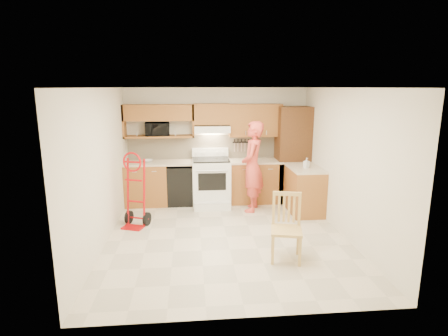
{
  "coord_description": "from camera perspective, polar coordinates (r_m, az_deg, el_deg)",
  "views": [
    {
      "loc": [
        -0.58,
        -5.81,
        2.51
      ],
      "look_at": [
        0.0,
        0.5,
        1.1
      ],
      "focal_mm": 29.27,
      "sensor_mm": 36.0,
      "label": 1
    }
  ],
  "objects": [
    {
      "name": "range",
      "position": [
        7.87,
        -1.99,
        -1.57
      ],
      "size": [
        0.81,
        1.06,
        1.19
      ],
      "primitive_type": null,
      "color": "white",
      "rests_on": "ground"
    },
    {
      "name": "soap_bottle",
      "position": [
        7.42,
        12.75,
        0.8
      ],
      "size": [
        0.12,
        0.12,
        0.2
      ],
      "primitive_type": "imported",
      "rotation": [
        0.0,
        0.0,
        0.42
      ],
      "color": "white",
      "rests_on": "countertop_return"
    },
    {
      "name": "lower_cab_left",
      "position": [
        8.09,
        -11.97,
        -2.49
      ],
      "size": [
        0.9,
        0.6,
        0.9
      ],
      "primitive_type": "cube",
      "color": "brown",
      "rests_on": "ground"
    },
    {
      "name": "lower_cab_right",
      "position": [
        8.16,
        4.88,
        -2.14
      ],
      "size": [
        1.14,
        0.6,
        0.9
      ],
      "primitive_type": "cube",
      "color": "brown",
      "rests_on": "ground"
    },
    {
      "name": "range_hood",
      "position": [
        7.9,
        -1.89,
        6.13
      ],
      "size": [
        0.76,
        0.46,
        0.14
      ],
      "primitive_type": "cube",
      "color": "white",
      "rests_on": "wall_back"
    },
    {
      "name": "wall_right",
      "position": [
        6.49,
        18.39,
        0.69
      ],
      "size": [
        0.02,
        4.5,
        2.5
      ],
      "primitive_type": "cube",
      "color": "silver",
      "rests_on": "ground"
    },
    {
      "name": "wall_front",
      "position": [
        3.82,
        3.82,
        -6.78
      ],
      "size": [
        4.0,
        0.02,
        2.5
      ],
      "primitive_type": "cube",
      "color": "silver",
      "rests_on": "ground"
    },
    {
      "name": "upper_cab_center",
      "position": [
        7.93,
        -1.93,
        8.41
      ],
      "size": [
        0.76,
        0.33,
        0.44
      ],
      "primitive_type": "cube",
      "color": "brown",
      "rests_on": "wall_back"
    },
    {
      "name": "wall_back",
      "position": [
        8.19,
        -1.13,
        3.69
      ],
      "size": [
        4.0,
        0.02,
        2.5
      ],
      "primitive_type": "cube",
      "color": "silver",
      "rests_on": "ground"
    },
    {
      "name": "pantry_tall",
      "position": [
        8.21,
        10.61,
        2.08
      ],
      "size": [
        0.7,
        0.6,
        2.1
      ],
      "primitive_type": "cube",
      "color": "#4F2C0F",
      "rests_on": "ground"
    },
    {
      "name": "hand_truck",
      "position": [
        6.81,
        -13.9,
        -3.91
      ],
      "size": [
        0.62,
        0.59,
        1.25
      ],
      "primitive_type": null,
      "rotation": [
        0.0,
        0.0,
        -0.35
      ],
      "color": "#BB0A0D",
      "rests_on": "ground"
    },
    {
      "name": "bowl",
      "position": [
        7.97,
        -11.74,
        1.1
      ],
      "size": [
        0.26,
        0.26,
        0.05
      ],
      "primitive_type": "imported",
      "rotation": [
        0.0,
        0.0,
        0.25
      ],
      "color": "white",
      "rests_on": "countertop_left"
    },
    {
      "name": "countertop_right",
      "position": [
        8.05,
        4.94,
        1.1
      ],
      "size": [
        1.14,
        0.63,
        0.04
      ],
      "primitive_type": "cube",
      "color": "beige",
      "rests_on": "lower_cab_right"
    },
    {
      "name": "microwave",
      "position": [
        7.98,
        -10.37,
        6.01
      ],
      "size": [
        0.53,
        0.38,
        0.28
      ],
      "primitive_type": "imported",
      "rotation": [
        0.0,
        0.0,
        0.07
      ],
      "color": "black",
      "rests_on": "upper_shelf_mw"
    },
    {
      "name": "upper_cab_right",
      "position": [
        8.06,
        4.89,
        7.44
      ],
      "size": [
        1.14,
        0.33,
        0.7
      ],
      "primitive_type": "cube",
      "color": "brown",
      "rests_on": "wall_back"
    },
    {
      "name": "upper_shelf_mw",
      "position": [
        8.0,
        -10.05,
        4.87
      ],
      "size": [
        1.5,
        0.33,
        0.04
      ],
      "primitive_type": "cube",
      "color": "brown",
      "rests_on": "wall_back"
    },
    {
      "name": "upper_cab_left",
      "position": [
        7.95,
        -10.19,
        8.52
      ],
      "size": [
        1.5,
        0.33,
        0.34
      ],
      "primitive_type": "cube",
      "color": "brown",
      "rests_on": "wall_back"
    },
    {
      "name": "ceiling",
      "position": [
        5.84,
        0.46,
        12.53
      ],
      "size": [
        4.0,
        4.5,
        0.02
      ],
      "primitive_type": "cube",
      "color": "white",
      "rests_on": "ground"
    },
    {
      "name": "floor",
      "position": [
        6.36,
        0.42,
        -10.79
      ],
      "size": [
        4.0,
        4.5,
        0.02
      ],
      "primitive_type": "cube",
      "color": "beige",
      "rests_on": "ground"
    },
    {
      "name": "knife_strip",
      "position": [
        8.2,
        2.74,
        3.61
      ],
      "size": [
        0.4,
        0.05,
        0.29
      ],
      "primitive_type": null,
      "color": "black",
      "rests_on": "backsplash"
    },
    {
      "name": "countertop_return",
      "position": [
        7.5,
        12.58,
        -0.01
      ],
      "size": [
        0.63,
        1.0,
        0.04
      ],
      "primitive_type": "cube",
      "color": "beige",
      "rests_on": "cab_return_right"
    },
    {
      "name": "countertop_left",
      "position": [
        7.95,
        -9.97,
        0.82
      ],
      "size": [
        1.5,
        0.63,
        0.04
      ],
      "primitive_type": "cube",
      "color": "beige",
      "rests_on": "lower_cab_left"
    },
    {
      "name": "backsplash",
      "position": [
        8.18,
        -1.11,
        3.32
      ],
      "size": [
        3.92,
        0.03,
        0.55
      ],
      "primitive_type": "cube",
      "color": "beige",
      "rests_on": "wall_back"
    },
    {
      "name": "wall_left",
      "position": [
        6.12,
        -18.64,
        -0.02
      ],
      "size": [
        0.02,
        4.5,
        2.5
      ],
      "primitive_type": "cube",
      "color": "silver",
      "rests_on": "ground"
    },
    {
      "name": "person",
      "position": [
        7.44,
        4.47,
        0.2
      ],
      "size": [
        0.61,
        0.77,
        1.85
      ],
      "primitive_type": "imported",
      "rotation": [
        0.0,
        0.0,
        -1.86
      ],
      "color": "#DD473A",
      "rests_on": "ground"
    },
    {
      "name": "dishwasher",
      "position": [
        8.04,
        -6.64,
        -2.57
      ],
      "size": [
        0.6,
        0.6,
        0.85
      ],
      "primitive_type": "cube",
      "color": "black",
      "rests_on": "ground"
    },
    {
      "name": "dining_chair",
      "position": [
        5.49,
        9.73,
        -9.22
      ],
      "size": [
        0.54,
        0.57,
        0.99
      ],
      "primitive_type": null,
      "rotation": [
        0.0,
        0.0,
        -0.22
      ],
      "color": "tan",
      "rests_on": "ground"
    },
    {
      "name": "cab_return_right",
      "position": [
        7.61,
        12.41,
        -3.46
      ],
      "size": [
        0.6,
        1.0,
        0.9
      ],
      "primitive_type": "cube",
      "color": "brown",
      "rests_on": "ground"
    }
  ]
}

